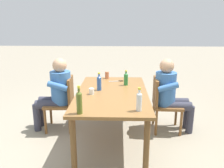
% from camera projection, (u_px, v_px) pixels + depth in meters
% --- Properties ---
extents(ground_plane, '(24.00, 24.00, 0.00)m').
position_uv_depth(ground_plane, '(112.00, 141.00, 3.51)').
color(ground_plane, gray).
extents(dining_table, '(1.73, 0.99, 0.77)m').
position_uv_depth(dining_table, '(112.00, 98.00, 3.33)').
color(dining_table, olive).
rests_on(dining_table, ground_plane).
extents(chair_far_left, '(0.45, 0.45, 0.87)m').
position_uv_depth(chair_far_left, '(163.00, 102.00, 3.73)').
color(chair_far_left, brown).
rests_on(chair_far_left, ground_plane).
extents(chair_near_left, '(0.47, 0.47, 0.87)m').
position_uv_depth(chair_near_left, '(64.00, 100.00, 3.78)').
color(chair_near_left, brown).
rests_on(chair_near_left, ground_plane).
extents(person_in_white_shirt, '(0.47, 0.62, 1.18)m').
position_uv_depth(person_in_white_shirt, '(170.00, 92.00, 3.68)').
color(person_in_white_shirt, '#3D70B2').
rests_on(person_in_white_shirt, ground_plane).
extents(person_in_plaid_shirt, '(0.47, 0.62, 1.18)m').
position_uv_depth(person_in_plaid_shirt, '(56.00, 91.00, 3.74)').
color(person_in_plaid_shirt, '#3D70B2').
rests_on(person_in_plaid_shirt, ground_plane).
extents(bottle_green, '(0.06, 0.06, 0.24)m').
position_uv_depth(bottle_green, '(126.00, 79.00, 3.62)').
color(bottle_green, '#287A38').
rests_on(bottle_green, dining_table).
extents(bottle_blue, '(0.06, 0.06, 0.26)m').
position_uv_depth(bottle_blue, '(99.00, 83.00, 3.36)').
color(bottle_blue, '#2D56A3').
rests_on(bottle_blue, dining_table).
extents(bottle_clear, '(0.06, 0.06, 0.27)m').
position_uv_depth(bottle_clear, '(139.00, 101.00, 2.61)').
color(bottle_clear, white).
rests_on(bottle_clear, dining_table).
extents(bottle_olive, '(0.06, 0.06, 0.32)m').
position_uv_depth(bottle_olive, '(79.00, 102.00, 2.53)').
color(bottle_olive, '#566623').
rests_on(bottle_olive, dining_table).
extents(cup_white, '(0.07, 0.07, 0.08)m').
position_uv_depth(cup_white, '(92.00, 91.00, 3.21)').
color(cup_white, white).
rests_on(cup_white, dining_table).
extents(cup_terracotta, '(0.07, 0.07, 0.12)m').
position_uv_depth(cup_terracotta, '(107.00, 75.00, 4.03)').
color(cup_terracotta, '#BC6B47').
rests_on(cup_terracotta, dining_table).
extents(table_knife, '(0.06, 0.24, 0.01)m').
position_uv_depth(table_knife, '(117.00, 81.00, 3.86)').
color(table_knife, silver).
rests_on(table_knife, dining_table).
extents(backpack_by_near_side, '(0.31, 0.24, 0.39)m').
position_uv_depth(backpack_by_near_side, '(111.00, 101.00, 4.65)').
color(backpack_by_near_side, black).
rests_on(backpack_by_near_side, ground_plane).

